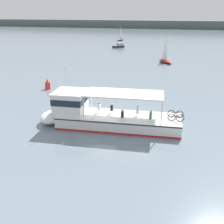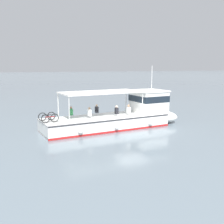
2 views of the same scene
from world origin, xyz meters
name	(u,v)px [view 1 (image 1 of 2)]	position (x,y,z in m)	size (l,w,h in m)	color
ground_plane	(105,119)	(0.00, 0.00, 0.00)	(400.00, 400.00, 0.00)	slate
distant_shoreline	(189,24)	(0.00, 169.09, 2.49)	(400.00, 28.00, 4.98)	#515B56
ferry_main	(101,115)	(0.23, -1.61, 1.02)	(13.02, 4.75, 5.32)	white
sailboat_far_right	(120,39)	(-20.30, 75.18, 0.54)	(2.10, 4.95, 5.40)	navy
sailboat_near_port	(165,60)	(1.63, 32.87, 0.54)	(3.89, 4.74, 5.40)	maroon
motorboat_horizon_east	(119,46)	(-14.64, 54.34, 0.54)	(3.14, 3.69, 1.26)	#232328
channel_buoy	(48,85)	(-10.88, 7.85, 0.57)	(0.70, 0.70, 1.40)	red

